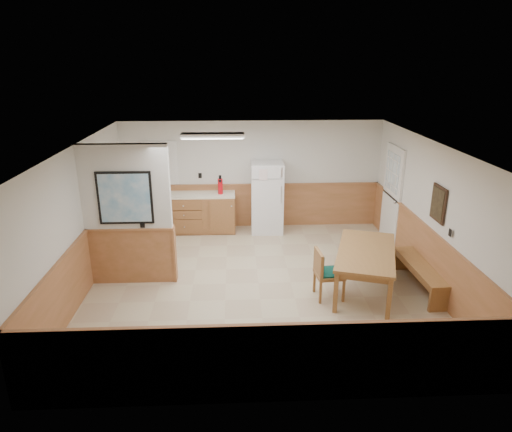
{
  "coord_description": "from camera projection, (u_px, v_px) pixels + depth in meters",
  "views": [
    {
      "loc": [
        -0.39,
        -7.34,
        3.84
      ],
      "look_at": [
        -0.02,
        0.4,
        1.14
      ],
      "focal_mm": 32.0,
      "sensor_mm": 36.0,
      "label": 1
    }
  ],
  "objects": [
    {
      "name": "back_wall",
      "position": [
        252.0,
        175.0,
        10.62
      ],
      "size": [
        6.0,
        0.02,
        2.5
      ],
      "primitive_type": "cube",
      "color": "silver",
      "rests_on": "ground"
    },
    {
      "name": "ceiling",
      "position": [
        259.0,
        145.0,
        7.38
      ],
      "size": [
        6.0,
        6.0,
        0.02
      ],
      "primitive_type": "cube",
      "color": "white",
      "rests_on": "back_wall"
    },
    {
      "name": "kitchen_window",
      "position": [
        160.0,
        163.0,
        10.41
      ],
      "size": [
        0.8,
        0.04,
        1.0
      ],
      "color": "white",
      "rests_on": "back_wall"
    },
    {
      "name": "dining_bench",
      "position": [
        420.0,
        270.0,
        7.9
      ],
      "size": [
        0.41,
        1.65,
        0.45
      ],
      "rotation": [
        0.0,
        0.0,
        0.03
      ],
      "color": "#A3723C",
      "rests_on": "ground"
    },
    {
      "name": "dining_chair",
      "position": [
        324.0,
        270.0,
        7.56
      ],
      "size": [
        0.66,
        0.49,
        0.85
      ],
      "rotation": [
        0.0,
        0.0,
        0.09
      ],
      "color": "#A3723C",
      "rests_on": "ground"
    },
    {
      "name": "soap_bottle",
      "position": [
        153.0,
        189.0,
        10.3
      ],
      "size": [
        0.08,
        0.08,
        0.24
      ],
      "primitive_type": "cylinder",
      "rotation": [
        0.0,
        0.0,
        0.12
      ],
      "color": "green",
      "rests_on": "kitchen_counter"
    },
    {
      "name": "wall_painting",
      "position": [
        438.0,
        204.0,
        7.54
      ],
      "size": [
        0.04,
        0.5,
        0.6
      ],
      "color": "black",
      "rests_on": "right_wall"
    },
    {
      "name": "partition_wall",
      "position": [
        128.0,
        217.0,
        7.88
      ],
      "size": [
        1.5,
        0.2,
        2.5
      ],
      "color": "silver",
      "rests_on": "ground"
    },
    {
      "name": "exterior_door",
      "position": [
        392.0,
        195.0,
        9.78
      ],
      "size": [
        0.07,
        1.02,
        2.15
      ],
      "color": "white",
      "rests_on": "ground"
    },
    {
      "name": "right_wall",
      "position": [
        431.0,
        215.0,
        7.92
      ],
      "size": [
        0.02,
        6.0,
        2.5
      ],
      "primitive_type": "cube",
      "color": "silver",
      "rests_on": "ground"
    },
    {
      "name": "fire_extinguisher",
      "position": [
        220.0,
        186.0,
        10.31
      ],
      "size": [
        0.11,
        0.11,
        0.44
      ],
      "rotation": [
        0.0,
        0.0,
        0.04
      ],
      "color": "red",
      "rests_on": "kitchen_counter"
    },
    {
      "name": "dining_table",
      "position": [
        366.0,
        255.0,
        7.74
      ],
      "size": [
        1.46,
        2.05,
        0.75
      ],
      "rotation": [
        0.0,
        0.0,
        -0.31
      ],
      "color": "#A3723C",
      "rests_on": "ground"
    },
    {
      "name": "refrigerator",
      "position": [
        267.0,
        197.0,
        10.43
      ],
      "size": [
        0.74,
        0.73,
        1.63
      ],
      "rotation": [
        0.0,
        0.0,
        -0.03
      ],
      "color": "white",
      "rests_on": "ground"
    },
    {
      "name": "wainscot_back",
      "position": [
        252.0,
        206.0,
        10.85
      ],
      "size": [
        6.0,
        0.04,
        1.0
      ],
      "primitive_type": "cube",
      "color": "#B16F47",
      "rests_on": "ground"
    },
    {
      "name": "fluorescent_fixture",
      "position": [
        213.0,
        136.0,
        8.59
      ],
      "size": [
        1.2,
        0.3,
        0.09
      ],
      "color": "white",
      "rests_on": "ceiling"
    },
    {
      "name": "ground",
      "position": [
        258.0,
        283.0,
        8.2
      ],
      "size": [
        6.0,
        6.0,
        0.0
      ],
      "primitive_type": "plane",
      "color": "#C2AF8B",
      "rests_on": "ground"
    },
    {
      "name": "wainscot_right",
      "position": [
        424.0,
        254.0,
        8.17
      ],
      "size": [
        0.04,
        6.0,
        1.0
      ],
      "primitive_type": "cube",
      "color": "#B16F47",
      "rests_on": "ground"
    },
    {
      "name": "kitchen_counter",
      "position": [
        200.0,
        212.0,
        10.53
      ],
      "size": [
        2.2,
        0.61,
        1.0
      ],
      "color": "brown",
      "rests_on": "ground"
    },
    {
      "name": "wainscot_left",
      "position": [
        87.0,
        261.0,
        7.9
      ],
      "size": [
        0.04,
        6.0,
        1.0
      ],
      "primitive_type": "cube",
      "color": "#B16F47",
      "rests_on": "ground"
    },
    {
      "name": "left_wall",
      "position": [
        80.0,
        220.0,
        7.66
      ],
      "size": [
        0.02,
        6.0,
        2.5
      ],
      "primitive_type": "cube",
      "color": "silver",
      "rests_on": "ground"
    }
  ]
}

